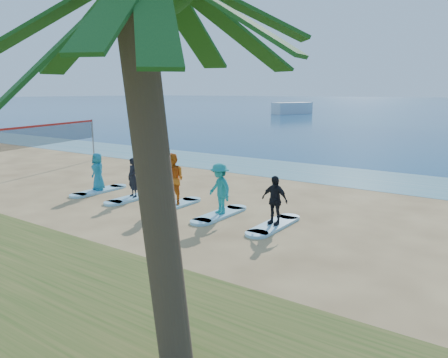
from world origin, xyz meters
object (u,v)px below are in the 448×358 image
Objects in this scene: student_0 at (98,171)px; surfboard_2 at (174,205)px; volleyball_net at (38,136)px; student_4 at (274,200)px; student_2 at (173,179)px; surfboard_3 at (220,215)px; boat_offshore_a at (292,114)px; student_1 at (133,177)px; surfboard_1 at (134,198)px; student_3 at (220,189)px; surfboard_0 at (99,191)px; surfboard_4 at (274,225)px.

student_0 reaches higher than surfboard_2.
volleyball_net is 14.52m from student_4.
surfboard_3 is at bearing -0.54° from student_2.
surfboard_2 is (26.39, -62.58, 0.04)m from boat_offshore_a.
student_1 reaches higher than surfboard_2.
surfboard_1 is at bearing -7.96° from volleyball_net.
surfboard_3 is (2.10, 0.00, -0.99)m from student_2.
volleyball_net reaches higher than student_0.
surfboard_2 is (4.19, 0.00, -0.83)m from student_0.
student_3 reaches higher than student_0.
student_4 is at bearing 0.00° from surfboard_2.
student_1 reaches higher than surfboard_0.
surfboard_0 is 1.42× the size of student_1.
surfboard_1 is at bearing -45.13° from boat_offshore_a.
volleyball_net is at bearing -162.68° from student_3.
surfboard_0 is 0.83m from student_0.
boat_offshore_a is at bearing 111.22° from surfboard_1.
boat_offshore_a is 3.49× the size of surfboard_0.
surfboard_1 is at bearing 180.00° from surfboard_2.
surfboard_3 is at bearing 0.00° from student_3.
student_4 is at bearing 0.00° from surfboard_0.
student_0 is at bearing -46.81° from boat_offshore_a.
student_1 is 0.70× the size of surfboard_4.
student_3 is at bearing -0.54° from student_2.
surfboard_0 is 1.43× the size of student_4.
volleyball_net is 63.56m from boat_offshore_a.
surfboard_3 is 1.43× the size of student_4.
student_0 is (22.20, -62.58, 0.87)m from boat_offshore_a.
volleyball_net is at bearing 172.04° from surfboard_1.
volleyball_net reaches higher than surfboard_4.
student_3 is at bearing 0.00° from surfboard_1.
boat_offshore_a is at bearing 123.88° from student_0.
surfboard_4 is at bearing 14.36° from student_0.
boat_offshore_a is 67.14m from student_1.
surfboard_1 is (8.15, -1.14, -1.86)m from volleyball_net.
student_0 is 0.71× the size of surfboard_1.
surfboard_1 and surfboard_3 have the same top height.
surfboard_0 is at bearing -46.81° from boat_offshore_a.
student_3 is (2.10, 0.00, -0.08)m from student_2.
surfboard_4 is at bearing 0.00° from student_4.
student_3 is at bearing -176.99° from student_4.
surfboard_0 is (22.20, -62.58, 0.04)m from boat_offshore_a.
surfboard_0 is at bearing -157.40° from student_3.
surfboard_1 is (2.10, 0.00, -0.83)m from student_0.
student_1 is 0.70× the size of surfboard_2.
student_0 is 0.71× the size of surfboard_2.
surfboard_3 is at bearing 0.00° from surfboard_2.
boat_offshore_a is 3.49× the size of surfboard_2.
surfboard_2 is (2.10, 0.00, -0.82)m from student_1.
surfboard_3 is 2.25m from student_4.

